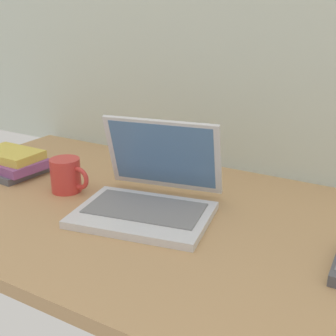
{
  "coord_description": "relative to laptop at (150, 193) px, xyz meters",
  "views": [
    {
      "loc": [
        0.43,
        -0.81,
        0.49
      ],
      "look_at": [
        -0.04,
        0.0,
        0.15
      ],
      "focal_mm": 46.92,
      "sensor_mm": 36.0,
      "label": 1
    }
  ],
  "objects": [
    {
      "name": "desk",
      "position": [
        0.1,
        -0.01,
        -0.06
      ],
      "size": [
        1.6,
        0.76,
        0.03
      ],
      "color": "tan",
      "rests_on": "ground"
    },
    {
      "name": "laptop",
      "position": [
        0.0,
        0.0,
        0.0
      ],
      "size": [
        0.35,
        0.34,
        0.21
      ],
      "color": "silver",
      "rests_on": "desk"
    },
    {
      "name": "book_stack",
      "position": [
        -0.49,
        0.01,
        -0.01
      ],
      "size": [
        0.21,
        0.17,
        0.07
      ],
      "color": "#595960",
      "rests_on": "desk"
    },
    {
      "name": "coffee_mug",
      "position": [
        -0.26,
        -0.01,
        0.0
      ],
      "size": [
        0.12,
        0.08,
        0.09
      ],
      "color": "red",
      "rests_on": "desk"
    }
  ]
}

